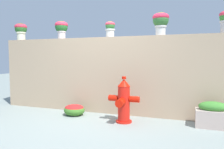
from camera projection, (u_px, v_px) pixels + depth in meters
name	position (u px, v px, depth m)	size (l,w,h in m)	color
ground_plane	(86.00, 126.00, 3.89)	(24.00, 24.00, 0.00)	gray
stone_wall	(108.00, 75.00, 4.88)	(5.28, 0.31, 1.66)	tan
potted_plant_0	(21.00, 30.00, 5.55)	(0.30, 0.30, 0.43)	beige
potted_plant_1	(61.00, 27.00, 5.15)	(0.30, 0.30, 0.42)	silver
potted_plant_2	(110.00, 28.00, 4.81)	(0.22, 0.22, 0.36)	silver
potted_plant_3	(161.00, 21.00, 4.45)	(0.33, 0.33, 0.48)	silver
fire_hydrant	(124.00, 101.00, 4.11)	(0.59, 0.47, 0.87)	red
flower_bush_left	(74.00, 109.00, 4.64)	(0.45, 0.40, 0.24)	#3F7728
planter_box	(213.00, 115.00, 3.82)	(0.57, 0.33, 0.46)	#B9A296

